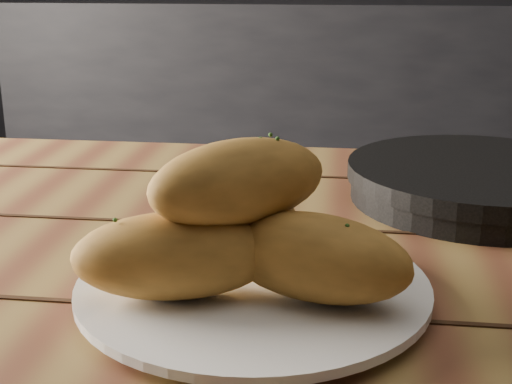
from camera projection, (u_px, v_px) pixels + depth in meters
The scene contains 5 objects.
counter at pixel (390, 123), 2.71m from camera, with size 2.80×0.60×0.90m, color black.
table at pixel (457, 364), 0.68m from camera, with size 1.51×0.93×0.75m.
plate at pixel (253, 289), 0.60m from camera, with size 0.30×0.30×0.02m.
bread_rolls at pixel (246, 228), 0.58m from camera, with size 0.28×0.23×0.12m.
skillet at pixel (481, 182), 0.86m from camera, with size 0.43×0.32×0.05m.
Camera 1 is at (-0.18, -1.01, 1.02)m, focal length 50.00 mm.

